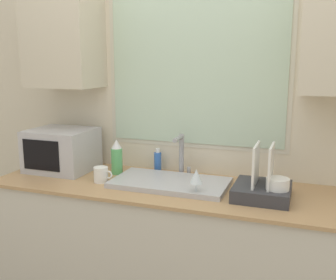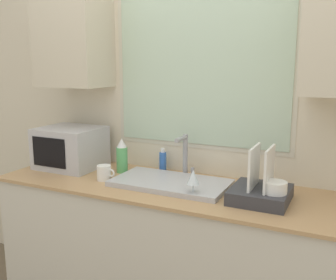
% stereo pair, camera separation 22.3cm
% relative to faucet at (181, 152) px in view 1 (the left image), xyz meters
% --- Properties ---
extents(countertop, '(2.27, 0.66, 0.90)m').
position_rel_faucet_xyz_m(countertop, '(0.05, -0.21, -0.60)').
color(countertop, beige).
rests_on(countertop, ground_plane).
extents(wall_back, '(6.00, 0.38, 2.60)m').
position_rel_faucet_xyz_m(wall_back, '(0.05, 0.11, 0.34)').
color(wall_back, beige).
rests_on(wall_back, ground_plane).
extents(sink_basin, '(0.68, 0.37, 0.03)m').
position_rel_faucet_xyz_m(sink_basin, '(-0.00, -0.20, -0.14)').
color(sink_basin, '#B2B2B7').
rests_on(sink_basin, countertop).
extents(faucet, '(0.08, 0.15, 0.27)m').
position_rel_faucet_xyz_m(faucet, '(0.00, 0.00, 0.00)').
color(faucet, '#99999E').
rests_on(faucet, countertop).
extents(microwave, '(0.41, 0.36, 0.28)m').
position_rel_faucet_xyz_m(microwave, '(-0.80, -0.13, -0.02)').
color(microwave, '#B2B2B7').
rests_on(microwave, countertop).
extents(dish_rack, '(0.30, 0.31, 0.29)m').
position_rel_faucet_xyz_m(dish_rack, '(0.54, -0.24, -0.09)').
color(dish_rack, '#333338').
rests_on(dish_rack, countertop).
extents(spray_bottle, '(0.07, 0.07, 0.23)m').
position_rel_faucet_xyz_m(spray_bottle, '(-0.41, -0.09, -0.05)').
color(spray_bottle, '#59B266').
rests_on(spray_bottle, countertop).
extents(soap_bottle, '(0.05, 0.05, 0.16)m').
position_rel_faucet_xyz_m(soap_bottle, '(-0.18, 0.05, -0.09)').
color(soap_bottle, blue).
rests_on(soap_bottle, countertop).
extents(mug_near_sink, '(0.12, 0.09, 0.09)m').
position_rel_faucet_xyz_m(mug_near_sink, '(-0.42, -0.28, -0.11)').
color(mug_near_sink, white).
rests_on(mug_near_sink, countertop).
extents(wine_glass, '(0.07, 0.07, 0.15)m').
position_rel_faucet_xyz_m(wine_glass, '(0.19, -0.34, -0.05)').
color(wine_glass, silver).
rests_on(wine_glass, countertop).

